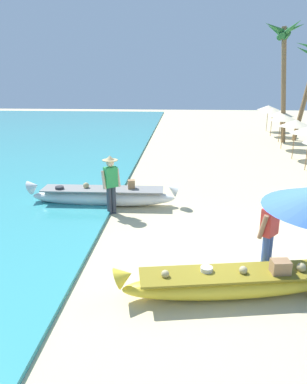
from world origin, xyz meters
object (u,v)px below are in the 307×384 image
at_px(person_tourist_customer, 269,232).
at_px(boat_yellow_foreground, 233,282).
at_px(boat_white_midground, 103,196).
at_px(person_vendor_hatted, 111,181).
at_px(palm_tree_tall_inland, 284,49).

bearing_deg(person_tourist_customer, boat_yellow_foreground, -135.15).
xyz_separation_m(boat_white_midground, person_vendor_hatted, (0.40, -0.69, 0.70)).
bearing_deg(person_tourist_customer, person_vendor_hatted, 139.17).
bearing_deg(boat_white_midground, person_tourist_customer, -43.44).
relative_size(boat_white_midground, person_tourist_customer, 2.84).
distance_m(boat_white_midground, palm_tree_tall_inland, 15.70).
distance_m(person_vendor_hatted, person_tourist_customer, 4.92).
height_order(person_tourist_customer, palm_tree_tall_inland, palm_tree_tall_inland).
xyz_separation_m(boat_yellow_foreground, person_tourist_customer, (0.75, 0.75, 0.69)).
relative_size(boat_yellow_foreground, person_tourist_customer, 2.55).
bearing_deg(palm_tree_tall_inland, boat_yellow_foreground, -106.05).
xyz_separation_m(boat_yellow_foreground, boat_white_midground, (-3.37, 4.65, 0.03)).
xyz_separation_m(boat_white_midground, person_tourist_customer, (4.12, -3.91, 0.65)).
bearing_deg(person_vendor_hatted, boat_yellow_foreground, -53.11).
relative_size(boat_white_midground, palm_tree_tall_inland, 0.69).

